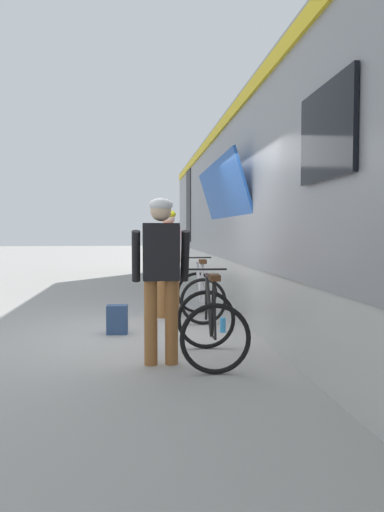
# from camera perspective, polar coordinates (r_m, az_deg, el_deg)

# --- Properties ---
(ground_plane) EXTENTS (80.00, 80.00, 0.00)m
(ground_plane) POSITION_cam_1_polar(r_m,az_deg,el_deg) (6.60, -3.91, -9.37)
(ground_plane) COLOR #A09E99
(train_car) EXTENTS (3.29, 21.27, 3.88)m
(train_car) POSITION_cam_1_polar(r_m,az_deg,el_deg) (7.88, 16.76, 6.90)
(train_car) COLOR gray
(train_car) RESTS_ON ground
(cyclist_near_in_dark) EXTENTS (0.61, 0.31, 1.76)m
(cyclist_near_in_dark) POSITION_cam_1_polar(r_m,az_deg,el_deg) (4.96, -3.78, -1.16)
(cyclist_near_in_dark) COLOR #935B2D
(cyclist_near_in_dark) RESTS_ON ground
(cyclist_far_in_red) EXTENTS (0.64, 0.37, 1.76)m
(cyclist_far_in_red) POSITION_cam_1_polar(r_m,az_deg,el_deg) (7.66, -2.90, 0.31)
(cyclist_far_in_red) COLOR #935B2D
(cyclist_far_in_red) RESTS_ON ground
(bicycle_near_black) EXTENTS (0.77, 1.11, 0.99)m
(bicycle_near_black) POSITION_cam_1_polar(r_m,az_deg,el_deg) (5.19, 2.24, -8.24)
(bicycle_near_black) COLOR black
(bicycle_near_black) RESTS_ON ground
(bicycle_far_silver) EXTENTS (0.74, 1.09, 0.99)m
(bicycle_far_silver) POSITION_cam_1_polar(r_m,az_deg,el_deg) (7.63, 0.97, -4.62)
(bicycle_far_silver) COLOR black
(bicycle_far_silver) RESTS_ON ground
(backpack_on_platform) EXTENTS (0.29, 0.20, 0.40)m
(backpack_on_platform) POSITION_cam_1_polar(r_m,az_deg,el_deg) (6.61, -9.05, -7.61)
(backpack_on_platform) COLOR navy
(backpack_on_platform) RESTS_ON ground
(water_bottle_near_the_bikes) EXTENTS (0.08, 0.08, 0.20)m
(water_bottle_near_the_bikes) POSITION_cam_1_polar(r_m,az_deg,el_deg) (6.67, 3.76, -8.34)
(water_bottle_near_the_bikes) COLOR #338CCC
(water_bottle_near_the_bikes) RESTS_ON ground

